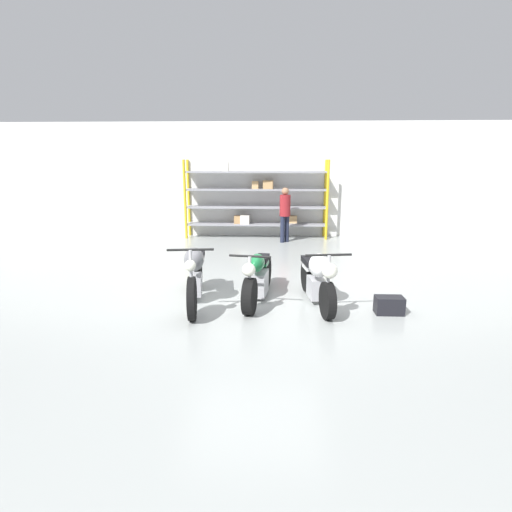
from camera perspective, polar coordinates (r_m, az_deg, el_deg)
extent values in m
plane|color=#9EA3A0|center=(7.01, -0.14, -6.33)|extent=(30.00, 30.00, 0.00)
cube|color=silver|center=(13.02, 1.13, 10.80)|extent=(30.00, 0.08, 3.60)
cylinder|color=gold|center=(12.72, -10.10, 7.92)|extent=(0.08, 0.08, 2.44)
cylinder|color=gold|center=(12.53, 10.15, 7.84)|extent=(0.08, 0.08, 2.44)
cylinder|color=gold|center=(13.25, -9.59, 8.14)|extent=(0.08, 0.08, 2.44)
cylinder|color=gold|center=(13.08, 9.83, 8.07)|extent=(0.08, 0.08, 2.44)
cube|color=gray|center=(12.80, 0.00, 4.57)|extent=(4.40, 0.55, 0.05)
cube|color=gray|center=(12.73, 0.00, 7.00)|extent=(4.40, 0.55, 0.05)
cube|color=gray|center=(12.68, 0.00, 9.46)|extent=(4.40, 0.55, 0.05)
cube|color=gray|center=(12.66, 0.00, 11.92)|extent=(4.40, 0.55, 0.05)
cube|color=tan|center=(12.79, -0.11, 10.12)|extent=(0.20, 0.24, 0.23)
cube|color=tan|center=(12.73, 1.74, 10.15)|extent=(0.33, 0.28, 0.26)
cube|color=#A87F51|center=(12.82, -2.43, 5.23)|extent=(0.31, 0.28, 0.24)
cube|color=silver|center=(12.72, -1.58, 5.24)|extent=(0.29, 0.30, 0.27)
cube|color=silver|center=(12.59, -4.42, 12.60)|extent=(0.21, 0.19, 0.27)
cube|color=tan|center=(12.94, 5.22, 5.23)|extent=(0.31, 0.23, 0.23)
cylinder|color=black|center=(6.15, -9.14, -6.03)|extent=(0.19, 0.68, 0.67)
cylinder|color=black|center=(7.62, -8.22, -2.20)|extent=(0.19, 0.68, 0.67)
cube|color=#ADADB2|center=(6.94, -8.59, -4.05)|extent=(0.24, 0.43, 0.34)
ellipsoid|color=slate|center=(6.65, -8.84, -0.47)|extent=(0.38, 0.50, 0.39)
cube|color=black|center=(7.19, -8.50, 0.11)|extent=(0.34, 0.62, 0.10)
cube|color=slate|center=(7.28, -8.44, -0.45)|extent=(0.28, 0.44, 0.12)
cylinder|color=#ADADB2|center=(6.05, -9.25, -2.62)|extent=(0.06, 0.06, 0.75)
sphere|color=silver|center=(5.95, -9.36, -1.35)|extent=(0.17, 0.17, 0.17)
cylinder|color=black|center=(5.99, -9.36, 0.89)|extent=(0.69, 0.12, 0.04)
cylinder|color=black|center=(6.30, -0.93, -5.77)|extent=(0.24, 0.61, 0.59)
cylinder|color=black|center=(7.73, 1.32, -2.18)|extent=(0.24, 0.61, 0.59)
cube|color=#ADADB2|center=(7.06, 0.38, -3.91)|extent=(0.35, 0.54, 0.42)
ellipsoid|color=#196B38|center=(6.79, 0.13, -0.98)|extent=(0.33, 0.57, 0.30)
cube|color=black|center=(7.30, 0.87, -0.35)|extent=(0.27, 0.48, 0.10)
cube|color=#196B38|center=(7.41, 1.00, -0.85)|extent=(0.22, 0.34, 0.12)
cylinder|color=#ADADB2|center=(6.22, -0.90, -2.95)|extent=(0.06, 0.06, 0.64)
sphere|color=silver|center=(6.12, -1.04, -1.98)|extent=(0.21, 0.21, 0.21)
cylinder|color=black|center=(6.17, -0.86, -0.03)|extent=(0.66, 0.13, 0.04)
cylinder|color=black|center=(6.22, 10.19, -6.29)|extent=(0.21, 0.59, 0.58)
cylinder|color=black|center=(7.50, 7.34, -2.81)|extent=(0.21, 0.59, 0.58)
cube|color=#ADADB2|center=(6.91, 8.52, -4.49)|extent=(0.29, 0.45, 0.35)
ellipsoid|color=silver|center=(6.63, 9.01, -1.34)|extent=(0.40, 0.51, 0.39)
cube|color=black|center=(7.14, 7.94, -0.75)|extent=(0.35, 0.58, 0.10)
cube|color=silver|center=(7.21, 7.83, -1.36)|extent=(0.29, 0.41, 0.12)
cylinder|color=#ADADB2|center=(6.14, 10.27, -3.12)|extent=(0.06, 0.06, 0.70)
sphere|color=silver|center=(6.04, 10.51, -2.09)|extent=(0.24, 0.24, 0.24)
cylinder|color=black|center=(6.08, 10.33, 0.14)|extent=(0.70, 0.14, 0.04)
cylinder|color=#1E2338|center=(12.11, 4.43, 3.90)|extent=(0.13, 0.13, 0.79)
cylinder|color=#1E2338|center=(11.99, 3.80, 3.82)|extent=(0.13, 0.13, 0.79)
cylinder|color=maroon|center=(11.95, 4.17, 7.21)|extent=(0.45, 0.45, 0.63)
sphere|color=#9E7051|center=(11.92, 4.21, 9.22)|extent=(0.21, 0.21, 0.21)
cube|color=black|center=(6.71, 18.49, -6.68)|extent=(0.44, 0.26, 0.28)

